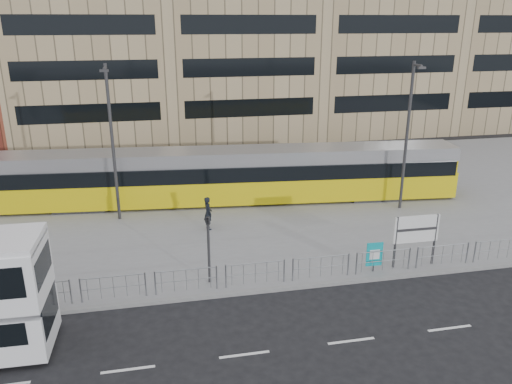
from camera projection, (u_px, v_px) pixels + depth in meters
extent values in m
plane|color=black|center=(273.00, 292.00, 21.68)|extent=(120.00, 120.00, 0.00)
cube|color=gray|center=(231.00, 198.00, 32.77)|extent=(64.00, 24.00, 0.15)
cube|color=gray|center=(273.00, 290.00, 21.70)|extent=(64.00, 0.25, 0.17)
cube|color=tan|center=(91.00, 22.00, 47.68)|extent=(14.00, 16.00, 22.00)
cube|color=tan|center=(235.00, 11.00, 49.99)|extent=(14.00, 16.00, 24.00)
cube|color=tan|center=(365.00, 26.00, 53.12)|extent=(14.00, 16.00, 21.00)
cube|color=tan|center=(484.00, 17.00, 55.43)|extent=(14.00, 16.00, 23.00)
cylinder|color=gray|center=(315.00, 258.00, 22.13)|extent=(32.00, 0.05, 0.05)
cylinder|color=gray|center=(314.00, 268.00, 22.29)|extent=(32.00, 0.04, 0.04)
cube|color=white|center=(325.00, 344.00, 18.17)|extent=(62.00, 0.12, 0.01)
cube|color=#D3BD0B|center=(231.00, 186.00, 31.78)|extent=(29.01, 5.39, 1.65)
cube|color=black|center=(231.00, 169.00, 31.41)|extent=(28.60, 5.39, 0.93)
cube|color=#A5A5A9|center=(230.00, 156.00, 31.13)|extent=(28.99, 5.17, 0.83)
cube|color=#D3BD0B|center=(439.00, 170.00, 32.97)|extent=(1.45, 2.43, 2.68)
cube|color=#D3BD0B|center=(3.00, 184.00, 30.16)|extent=(1.45, 2.43, 2.68)
cylinder|color=#2D2D30|center=(231.00, 175.00, 31.53)|extent=(2.68, 2.68, 3.09)
cube|color=#2D2D30|center=(371.00, 192.00, 32.97)|extent=(3.32, 2.87, 0.52)
cube|color=#2D2D30|center=(83.00, 202.00, 31.08)|extent=(3.32, 2.87, 0.52)
cylinder|color=#2D2D30|center=(395.00, 243.00, 23.10)|extent=(0.11, 0.11, 2.53)
cylinder|color=#2D2D30|center=(435.00, 239.00, 23.45)|extent=(0.11, 0.11, 2.53)
cube|color=white|center=(416.00, 229.00, 23.08)|extent=(2.20, 0.11, 1.32)
cylinder|color=#2D2D30|center=(374.00, 264.00, 23.01)|extent=(0.06, 0.06, 0.77)
cube|color=#0B9BA8|center=(374.00, 254.00, 22.86)|extent=(0.77, 0.09, 1.15)
cube|color=white|center=(375.00, 255.00, 22.83)|extent=(0.48, 0.03, 0.48)
imported|color=black|center=(208.00, 213.00, 27.52)|extent=(0.58, 0.76, 1.87)
cylinder|color=#2D2D30|center=(209.00, 251.00, 21.71)|extent=(0.12, 0.12, 3.00)
imported|color=#2D2D30|center=(208.00, 228.00, 21.35)|extent=(0.21, 0.24, 1.00)
cylinder|color=#2D2D30|center=(113.00, 145.00, 27.77)|extent=(0.18, 0.18, 8.86)
cylinder|color=#2D2D30|center=(105.00, 68.00, 26.02)|extent=(0.14, 0.90, 0.14)
cube|color=#2D2D30|center=(104.00, 71.00, 25.64)|extent=(0.45, 0.20, 0.12)
cylinder|color=#2D2D30|center=(407.00, 138.00, 29.48)|extent=(0.18, 0.18, 8.84)
cylinder|color=#2D2D30|center=(418.00, 65.00, 27.73)|extent=(0.14, 0.90, 0.14)
cube|color=#2D2D30|center=(421.00, 68.00, 27.34)|extent=(0.45, 0.20, 0.12)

